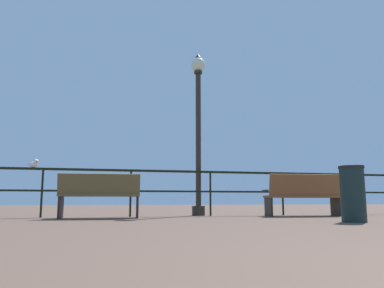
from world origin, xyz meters
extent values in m
cube|color=black|center=(0.00, 8.09, 1.00)|extent=(18.17, 0.05, 0.05)
cube|color=black|center=(0.00, 8.09, 0.55)|extent=(18.17, 0.04, 0.04)
cylinder|color=black|center=(-3.63, 8.09, 0.50)|extent=(0.04, 0.04, 1.00)
cylinder|color=black|center=(-1.82, 8.09, 0.50)|extent=(0.04, 0.04, 1.00)
cylinder|color=black|center=(0.00, 8.09, 0.50)|extent=(0.04, 0.04, 1.00)
cylinder|color=black|center=(1.82, 8.09, 0.50)|extent=(0.04, 0.04, 1.00)
cylinder|color=black|center=(3.63, 8.09, 0.50)|extent=(0.04, 0.04, 1.00)
cube|color=brown|center=(-2.47, 7.50, 0.45)|extent=(1.59, 0.63, 0.05)
cube|color=brown|center=(-2.49, 7.27, 0.66)|extent=(1.56, 0.24, 0.41)
cube|color=#2D1E21|center=(-1.73, 7.45, 0.23)|extent=(0.08, 0.46, 0.45)
cube|color=#2D1E21|center=(-1.71, 7.65, 0.59)|extent=(0.06, 0.36, 0.04)
cube|color=#2D1E21|center=(-3.20, 7.56, 0.23)|extent=(0.08, 0.46, 0.45)
cube|color=#2D1E21|center=(-3.19, 7.77, 0.59)|extent=(0.06, 0.36, 0.04)
cube|color=brown|center=(2.00, 7.50, 0.43)|extent=(1.73, 0.59, 0.05)
cube|color=brown|center=(1.99, 7.29, 0.68)|extent=(1.71, 0.26, 0.50)
cube|color=#2F261B|center=(2.81, 7.44, 0.22)|extent=(0.07, 0.42, 0.43)
cube|color=#2F261B|center=(2.83, 7.62, 0.57)|extent=(0.06, 0.33, 0.04)
cube|color=#2F261B|center=(1.19, 7.56, 0.22)|extent=(0.07, 0.42, 0.43)
cube|color=#2F261B|center=(1.21, 7.74, 0.57)|extent=(0.06, 0.33, 0.04)
cylinder|color=#2B251F|center=(-0.22, 8.34, 0.11)|extent=(0.30, 0.30, 0.22)
cylinder|color=#2B251F|center=(-0.22, 8.34, 1.83)|extent=(0.13, 0.13, 3.21)
cylinder|color=#2B251F|center=(-0.22, 8.34, 3.46)|extent=(0.20, 0.20, 0.06)
sphere|color=silver|center=(-0.22, 8.34, 3.67)|extent=(0.35, 0.35, 0.35)
cone|color=#2B251F|center=(-0.22, 8.34, 3.90)|extent=(0.15, 0.15, 0.10)
ellipsoid|color=white|center=(-3.83, 8.09, 1.09)|extent=(0.24, 0.26, 0.12)
ellipsoid|color=gray|center=(-3.83, 8.09, 1.10)|extent=(0.20, 0.22, 0.04)
sphere|color=white|center=(-3.77, 8.00, 1.14)|extent=(0.10, 0.10, 0.10)
cone|color=gold|center=(-3.73, 7.95, 1.14)|extent=(0.06, 0.06, 0.04)
cube|color=gray|center=(-3.91, 8.19, 1.09)|extent=(0.09, 0.10, 0.02)
cylinder|color=black|center=(1.52, 5.09, 0.43)|extent=(0.39, 0.39, 0.87)
cylinder|color=black|center=(1.52, 5.09, 0.89)|extent=(0.40, 0.40, 0.04)
camera|label=1|loc=(-2.51, -0.27, 0.35)|focal=35.26mm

